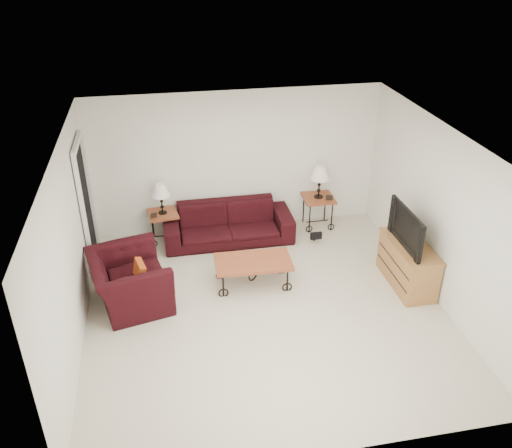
{
  "coord_description": "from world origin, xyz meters",
  "views": [
    {
      "loc": [
        -1.28,
        -5.99,
        4.76
      ],
      "look_at": [
        0.0,
        0.7,
        1.0
      ],
      "focal_mm": 37.45,
      "sensor_mm": 36.0,
      "label": 1
    }
  ],
  "objects_px": {
    "armchair": "(129,281)",
    "lamp_right": "(319,182)",
    "sofa": "(228,223)",
    "side_table_right": "(317,212)",
    "side_table_left": "(164,227)",
    "television": "(412,228)",
    "coffee_table": "(253,273)",
    "backpack": "(314,231)",
    "lamp_left": "(161,199)",
    "tv_stand": "(408,265)"
  },
  "relations": [
    {
      "from": "side_table_left",
      "to": "side_table_right",
      "type": "xyz_separation_m",
      "value": [
        2.75,
        0.0,
        0.02
      ]
    },
    {
      "from": "side_table_left",
      "to": "armchair",
      "type": "relative_size",
      "value": 0.46
    },
    {
      "from": "lamp_left",
      "to": "backpack",
      "type": "bearing_deg",
      "value": -11.22
    },
    {
      "from": "lamp_left",
      "to": "armchair",
      "type": "bearing_deg",
      "value": -107.67
    },
    {
      "from": "lamp_left",
      "to": "coffee_table",
      "type": "distance_m",
      "value": 2.12
    },
    {
      "from": "side_table_left",
      "to": "tv_stand",
      "type": "relative_size",
      "value": 0.47
    },
    {
      "from": "side_table_left",
      "to": "lamp_left",
      "type": "distance_m",
      "value": 0.54
    },
    {
      "from": "coffee_table",
      "to": "backpack",
      "type": "bearing_deg",
      "value": 40.26
    },
    {
      "from": "side_table_right",
      "to": "television",
      "type": "relative_size",
      "value": 0.57
    },
    {
      "from": "lamp_right",
      "to": "armchair",
      "type": "xyz_separation_m",
      "value": [
        -3.29,
        -1.7,
        -0.5
      ]
    },
    {
      "from": "side_table_right",
      "to": "tv_stand",
      "type": "bearing_deg",
      "value": -67.99
    },
    {
      "from": "side_table_left",
      "to": "armchair",
      "type": "bearing_deg",
      "value": -107.67
    },
    {
      "from": "television",
      "to": "backpack",
      "type": "height_order",
      "value": "television"
    },
    {
      "from": "side_table_right",
      "to": "coffee_table",
      "type": "height_order",
      "value": "side_table_right"
    },
    {
      "from": "sofa",
      "to": "side_table_right",
      "type": "bearing_deg",
      "value": 6.2
    },
    {
      "from": "tv_stand",
      "to": "backpack",
      "type": "xyz_separation_m",
      "value": [
        -1.01,
        1.5,
        -0.15
      ]
    },
    {
      "from": "sofa",
      "to": "backpack",
      "type": "height_order",
      "value": "sofa"
    },
    {
      "from": "lamp_right",
      "to": "coffee_table",
      "type": "xyz_separation_m",
      "value": [
        -1.48,
        -1.59,
        -0.67
      ]
    },
    {
      "from": "lamp_right",
      "to": "tv_stand",
      "type": "distance_m",
      "value": 2.23
    },
    {
      "from": "side_table_left",
      "to": "coffee_table",
      "type": "height_order",
      "value": "side_table_left"
    },
    {
      "from": "tv_stand",
      "to": "backpack",
      "type": "height_order",
      "value": "tv_stand"
    },
    {
      "from": "sofa",
      "to": "armchair",
      "type": "distance_m",
      "value": 2.24
    },
    {
      "from": "side_table_left",
      "to": "backpack",
      "type": "distance_m",
      "value": 2.6
    },
    {
      "from": "sofa",
      "to": "lamp_left",
      "type": "xyz_separation_m",
      "value": [
        -1.09,
        0.18,
        0.49
      ]
    },
    {
      "from": "tv_stand",
      "to": "lamp_right",
      "type": "bearing_deg",
      "value": 112.01
    },
    {
      "from": "coffee_table",
      "to": "television",
      "type": "xyz_separation_m",
      "value": [
        2.27,
        -0.41,
        0.77
      ]
    },
    {
      "from": "sofa",
      "to": "tv_stand",
      "type": "height_order",
      "value": "tv_stand"
    },
    {
      "from": "side_table_left",
      "to": "television",
      "type": "distance_m",
      "value": 4.13
    },
    {
      "from": "coffee_table",
      "to": "lamp_right",
      "type": "bearing_deg",
      "value": 47.04
    },
    {
      "from": "armchair",
      "to": "side_table_left",
      "type": "bearing_deg",
      "value": -30.57
    },
    {
      "from": "armchair",
      "to": "lamp_right",
      "type": "bearing_deg",
      "value": -75.55
    },
    {
      "from": "coffee_table",
      "to": "armchair",
      "type": "bearing_deg",
      "value": -176.38
    },
    {
      "from": "tv_stand",
      "to": "television",
      "type": "relative_size",
      "value": 1.12
    },
    {
      "from": "lamp_left",
      "to": "armchair",
      "type": "distance_m",
      "value": 1.84
    },
    {
      "from": "sofa",
      "to": "television",
      "type": "relative_size",
      "value": 2.14
    },
    {
      "from": "lamp_right",
      "to": "armchair",
      "type": "distance_m",
      "value": 3.74
    },
    {
      "from": "lamp_right",
      "to": "backpack",
      "type": "distance_m",
      "value": 0.88
    },
    {
      "from": "side_table_left",
      "to": "coffee_table",
      "type": "xyz_separation_m",
      "value": [
        1.27,
        -1.59,
        -0.05
      ]
    },
    {
      "from": "television",
      "to": "coffee_table",
      "type": "bearing_deg",
      "value": -100.34
    },
    {
      "from": "armchair",
      "to": "tv_stand",
      "type": "relative_size",
      "value": 1.03
    },
    {
      "from": "armchair",
      "to": "television",
      "type": "distance_m",
      "value": 4.14
    },
    {
      "from": "lamp_right",
      "to": "backpack",
      "type": "xyz_separation_m",
      "value": [
        -0.2,
        -0.51,
        -0.69
      ]
    },
    {
      "from": "sofa",
      "to": "backpack",
      "type": "xyz_separation_m",
      "value": [
        1.46,
        -0.33,
        -0.13
      ]
    },
    {
      "from": "side_table_right",
      "to": "television",
      "type": "xyz_separation_m",
      "value": [
        0.79,
        -2.0,
        0.69
      ]
    },
    {
      "from": "lamp_right",
      "to": "television",
      "type": "relative_size",
      "value": 0.57
    },
    {
      "from": "coffee_table",
      "to": "sofa",
      "type": "bearing_deg",
      "value": 97.19
    },
    {
      "from": "coffee_table",
      "to": "backpack",
      "type": "xyz_separation_m",
      "value": [
        1.28,
        1.08,
        -0.02
      ]
    },
    {
      "from": "side_table_right",
      "to": "coffee_table",
      "type": "relative_size",
      "value": 0.51
    },
    {
      "from": "television",
      "to": "armchair",
      "type": "bearing_deg",
      "value": -94.2
    },
    {
      "from": "side_table_right",
      "to": "lamp_right",
      "type": "bearing_deg",
      "value": 0.0
    }
  ]
}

